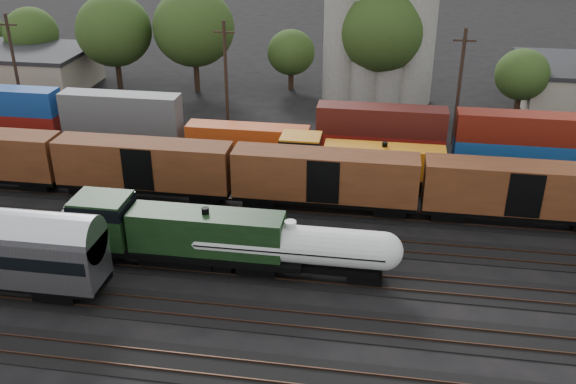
# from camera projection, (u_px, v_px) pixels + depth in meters

# --- Properties ---
(ground) EXTENTS (600.00, 600.00, 0.00)m
(ground) POSITION_uv_depth(u_px,v_px,m) (312.00, 240.00, 49.04)
(ground) COLOR black
(tracks) EXTENTS (180.00, 33.20, 0.20)m
(tracks) POSITION_uv_depth(u_px,v_px,m) (312.00, 240.00, 49.02)
(tracks) COLOR black
(tracks) RESTS_ON ground
(green_locomotive) EXTENTS (17.88, 3.16, 4.73)m
(green_locomotive) POSITION_uv_depth(u_px,v_px,m) (164.00, 232.00, 44.82)
(green_locomotive) COLOR black
(green_locomotive) RESTS_ON ground
(tank_car_a) EXTENTS (15.23, 2.73, 3.99)m
(tank_car_a) POSITION_uv_depth(u_px,v_px,m) (290.00, 246.00, 43.68)
(tank_car_a) COLOR white
(tank_car_a) RESTS_ON ground
(orange_locomotive) EXTENTS (17.44, 2.91, 4.36)m
(orange_locomotive) POSITION_uv_depth(u_px,v_px,m) (350.00, 161.00, 56.52)
(orange_locomotive) COLOR black
(orange_locomotive) RESTS_ON ground
(boxcar_string) EXTENTS (138.20, 2.90, 4.20)m
(boxcar_string) POSITION_uv_depth(u_px,v_px,m) (325.00, 177.00, 52.05)
(boxcar_string) COLOR black
(boxcar_string) RESTS_ON ground
(container_wall) EXTENTS (160.00, 2.60, 5.80)m
(container_wall) POSITION_uv_depth(u_px,v_px,m) (274.00, 135.00, 62.00)
(container_wall) COLOR black
(container_wall) RESTS_ON ground
(grain_silo) EXTENTS (13.40, 5.00, 29.00)m
(grain_silo) POSITION_uv_depth(u_px,v_px,m) (379.00, 7.00, 75.57)
(grain_silo) COLOR gray
(grain_silo) RESTS_ON ground
(industrial_sheds) EXTENTS (119.38, 17.26, 5.10)m
(industrial_sheds) POSITION_uv_depth(u_px,v_px,m) (402.00, 82.00, 78.25)
(industrial_sheds) COLOR #9E937F
(industrial_sheds) RESTS_ON ground
(tree_band) EXTENTS (165.01, 20.12, 13.72)m
(tree_band) POSITION_uv_depth(u_px,v_px,m) (369.00, 39.00, 77.20)
(tree_band) COLOR black
(tree_band) RESTS_ON ground
(utility_poles) EXTENTS (122.20, 0.36, 12.00)m
(utility_poles) POSITION_uv_depth(u_px,v_px,m) (340.00, 81.00, 65.83)
(utility_poles) COLOR black
(utility_poles) RESTS_ON ground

